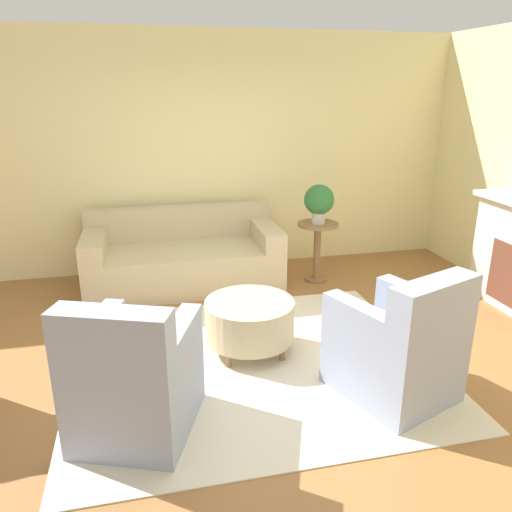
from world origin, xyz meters
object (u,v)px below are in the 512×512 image
Objects in this scene: armchair_right at (399,349)px; side_table at (317,243)px; armchair_left at (134,381)px; ottoman_table at (250,320)px; potted_plant_on_side_table at (319,201)px; couch at (183,258)px.

armchair_right reaches higher than side_table.
armchair_left is 1.00× the size of armchair_right.
ottoman_table is 1.94m from potted_plant_on_side_table.
armchair_left is 3.11m from side_table.
couch reaches higher than ottoman_table.
armchair_right is at bearing -62.71° from couch.
side_table is at bearing -90.00° from potted_plant_on_side_table.
armchair_left reaches higher than couch.
couch is 1.73m from ottoman_table.
potted_plant_on_side_table is (0.20, 2.33, 0.57)m from armchair_right.
ottoman_table is 1.72× the size of potted_plant_on_side_table.
couch is at bearing 117.29° from armchair_right.
armchair_right is 1.42× the size of side_table.
ottoman_table is at bearing -76.30° from couch.
side_table is (1.11, 1.45, 0.17)m from ottoman_table.
ottoman_table is (0.41, -1.68, -0.01)m from couch.
potted_plant_on_side_table is (1.52, -0.24, 0.65)m from couch.
potted_plant_on_side_table is at bearing -8.80° from couch.
side_table is at bearing 52.40° from ottoman_table.
armchair_right is (1.32, -2.56, 0.08)m from couch.
side_table is (2.06, 2.33, 0.08)m from armchair_left.
ottoman_table is 1.83m from side_table.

